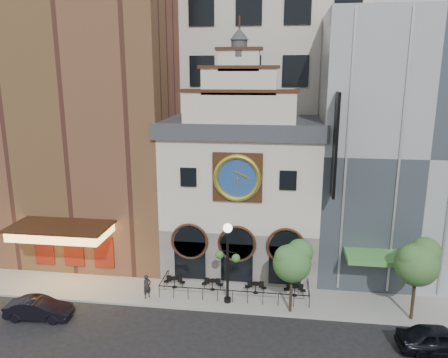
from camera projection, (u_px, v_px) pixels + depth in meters
name	position (u px, v px, depth m)	size (l,w,h in m)	color
ground	(230.00, 313.00, 29.53)	(120.00, 120.00, 0.00)	black
sidewalk	(235.00, 294.00, 31.91)	(44.00, 5.00, 0.15)	gray
clock_building	(242.00, 189.00, 35.48)	(12.60, 8.78, 18.65)	#605E5B
theater_building	(96.00, 111.00, 37.86)	(14.00, 15.60, 25.00)	brown
retail_building	(406.00, 146.00, 35.03)	(14.00, 14.40, 20.00)	gray
office_tower	(255.00, 31.00, 44.07)	(20.00, 16.00, 40.00)	beige
cafe_railing	(235.00, 288.00, 31.79)	(10.60, 2.60, 0.90)	black
bistro_0	(175.00, 282.00, 32.70)	(1.58, 0.68, 0.90)	black
bistro_1	(212.00, 284.00, 32.33)	(1.58, 0.68, 0.90)	black
bistro_2	(256.00, 287.00, 31.86)	(1.58, 0.68, 0.90)	black
bistro_3	(295.00, 290.00, 31.48)	(1.58, 0.68, 0.90)	black
car_right	(440.00, 340.00, 25.20)	(1.93, 4.80, 1.64)	black
car_left	(39.00, 309.00, 28.76)	(1.50, 4.30, 1.42)	black
pedestrian	(147.00, 286.00, 31.10)	(0.64, 0.42, 1.75)	black
lamppost	(228.00, 254.00, 29.86)	(1.79, 1.01, 5.82)	black
tree_left	(293.00, 260.00, 28.67)	(2.63, 2.53, 5.07)	#382619
tree_right	(418.00, 261.00, 27.70)	(2.88, 2.77, 5.54)	#382619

